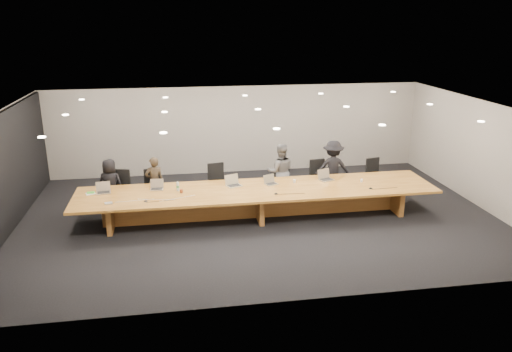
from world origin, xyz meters
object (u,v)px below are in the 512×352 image
at_px(chair_far_left, 120,190).
at_px(person_d, 333,168).
at_px(person_a, 110,184).
at_px(laptop_a, 103,188).
at_px(chair_far_right, 376,176).
at_px(mic_left, 146,201).
at_px(chair_mid_right, 282,182).
at_px(laptop_c, 234,181).
at_px(laptop_b, 157,185).
at_px(paper_cup_far, 362,181).
at_px(chair_mid_left, 218,183).
at_px(person_b, 155,182).
at_px(paper_cup_near, 294,181).
at_px(av_box, 109,203).
at_px(water_bottle, 178,187).
at_px(conference_table, 258,198).
at_px(chair_left, 155,188).
at_px(laptop_e, 327,175).
at_px(chair_right, 320,178).
at_px(mic_right, 371,188).
at_px(amber_mug, 181,191).
at_px(laptop_d, 271,180).
at_px(person_c, 280,172).

relative_size(chair_far_left, person_d, 0.66).
height_order(person_a, laptop_a, person_a).
bearing_deg(chair_far_right, mic_left, -178.15).
relative_size(chair_mid_right, laptop_c, 2.75).
height_order(laptop_b, paper_cup_far, laptop_b).
height_order(chair_mid_left, laptop_a, chair_mid_left).
bearing_deg(person_b, paper_cup_near, 155.16).
bearing_deg(laptop_b, av_box, -138.97).
bearing_deg(water_bottle, conference_table, -5.86).
xyz_separation_m(chair_mid_left, paper_cup_near, (1.91, -0.91, 0.25)).
relative_size(conference_table, person_d, 5.63).
bearing_deg(laptop_c, chair_left, 134.47).
distance_m(laptop_b, paper_cup_far, 5.29).
relative_size(person_a, laptop_e, 3.71).
relative_size(chair_mid_right, chair_right, 0.96).
xyz_separation_m(chair_far_left, person_a, (-0.23, 0.04, 0.15)).
distance_m(mic_left, mic_right, 5.55).
distance_m(chair_mid_right, paper_cup_far, 2.20).
distance_m(chair_mid_left, mic_left, 2.51).
xyz_separation_m(person_a, mic_left, (0.99, -1.63, 0.08)).
xyz_separation_m(paper_cup_near, mic_right, (1.79, -0.77, -0.03)).
distance_m(laptop_c, amber_mug, 1.37).
distance_m(chair_far_left, person_d, 5.85).
xyz_separation_m(laptop_e, paper_cup_near, (-0.89, -0.07, -0.10)).
relative_size(chair_left, chair_far_right, 1.00).
xyz_separation_m(person_d, mic_right, (0.46, -1.69, -0.04)).
bearing_deg(laptop_b, laptop_e, 4.09).
bearing_deg(av_box, laptop_d, -2.62).
xyz_separation_m(chair_left, person_a, (-1.13, -0.06, 0.18)).
xyz_separation_m(chair_mid_right, av_box, (-4.45, -1.62, 0.26)).
height_order(laptop_b, laptop_d, laptop_b).
bearing_deg(av_box, laptop_e, -4.47).
height_order(chair_mid_right, mic_right, chair_mid_right).
distance_m(chair_left, person_c, 3.45).
distance_m(chair_mid_right, av_box, 4.74).
relative_size(chair_mid_right, person_c, 0.65).
distance_m(amber_mug, av_box, 1.75).
xyz_separation_m(laptop_c, paper_cup_far, (3.34, -0.20, -0.11)).
xyz_separation_m(water_bottle, mic_right, (4.79, -0.63, -0.09)).
xyz_separation_m(laptop_c, mic_left, (-2.18, -0.75, -0.13)).
distance_m(laptop_c, paper_cup_near, 1.59).
bearing_deg(chair_right, chair_far_right, -7.24).
bearing_deg(laptop_c, person_c, 12.60).
relative_size(chair_left, paper_cup_far, 12.73).
distance_m(laptop_b, water_bottle, 0.55).
xyz_separation_m(chair_mid_left, mic_right, (3.70, -1.67, 0.22)).
bearing_deg(chair_mid_right, conference_table, -111.25).
relative_size(laptop_a, water_bottle, 1.58).
xyz_separation_m(water_bottle, amber_mug, (0.08, -0.16, -0.06)).
relative_size(chair_left, person_b, 0.74).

